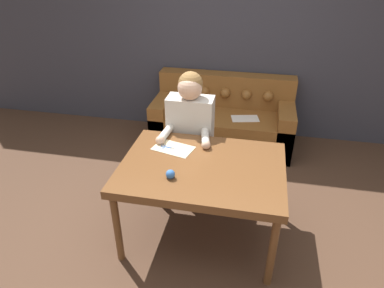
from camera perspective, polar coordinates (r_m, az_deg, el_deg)
The scene contains 8 objects.
ground_plane at distance 3.23m, azimuth 0.91°, elevation -14.63°, with size 16.00×16.00×0.00m, color #4C3323.
wall_back at distance 4.49m, azimuth 6.34°, elevation 17.51°, with size 8.00×0.06×2.60m.
dining_table at distance 2.81m, azimuth 1.70°, elevation -4.72°, with size 1.32×0.98×0.74m.
couch at distance 4.45m, azimuth 5.18°, elevation 3.90°, with size 1.74×0.79×0.86m.
person at distance 3.36m, azimuth -0.29°, elevation 1.86°, with size 0.49×0.55×1.29m.
pattern_paper_main at distance 2.99m, azimuth -3.15°, elevation -0.70°, with size 0.39×0.29×0.00m.
scissors at distance 3.00m, azimuth -3.86°, elevation -0.64°, with size 0.24×0.08×0.01m.
pin_cushion at distance 2.61m, azimuth -3.62°, elevation -5.11°, with size 0.07×0.07×0.07m.
Camera 1 is at (0.41, -2.25, 2.28)m, focal length 32.00 mm.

